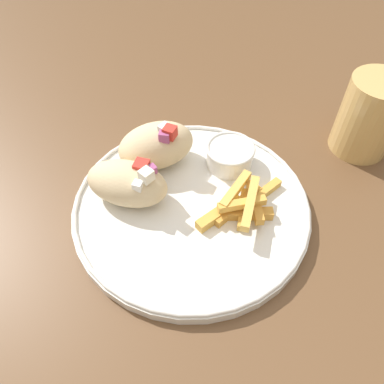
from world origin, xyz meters
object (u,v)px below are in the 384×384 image
at_px(water_glass, 368,119).
at_px(pita_sandwich_near, 128,183).
at_px(plate, 192,204).
at_px(fries_pile, 242,205).
at_px(sauce_ramekin, 233,155).
at_px(pita_sandwich_far, 157,145).

bearing_deg(water_glass, pita_sandwich_near, -145.30).
height_order(plate, fries_pile, fries_pile).
distance_m(pita_sandwich_near, water_glass, 0.35).
distance_m(plate, fries_pile, 0.07).
distance_m(pita_sandwich_near, fries_pile, 0.15).
relative_size(fries_pile, sauce_ramekin, 1.62).
bearing_deg(sauce_ramekin, water_glass, 31.32).
height_order(pita_sandwich_far, fries_pile, pita_sandwich_far).
bearing_deg(pita_sandwich_far, water_glass, -12.88).
distance_m(plate, sauce_ramekin, 0.09).
height_order(fries_pile, water_glass, water_glass).
bearing_deg(pita_sandwich_far, sauce_ramekin, -25.08).
relative_size(plate, pita_sandwich_near, 2.88).
bearing_deg(fries_pile, pita_sandwich_near, -173.09).
bearing_deg(sauce_ramekin, pita_sandwich_far, -167.20).
relative_size(plate, fries_pile, 2.78).
relative_size(plate, sauce_ramekin, 4.51).
bearing_deg(plate, water_glass, 41.70).
relative_size(plate, water_glass, 2.68).
xyz_separation_m(plate, pita_sandwich_far, (-0.07, 0.06, 0.04)).
bearing_deg(plate, pita_sandwich_near, -170.01).
height_order(plate, sauce_ramekin, sauce_ramekin).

